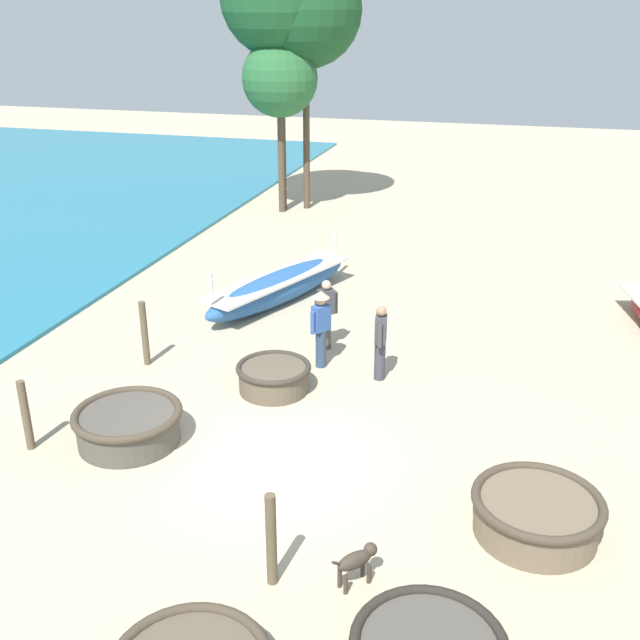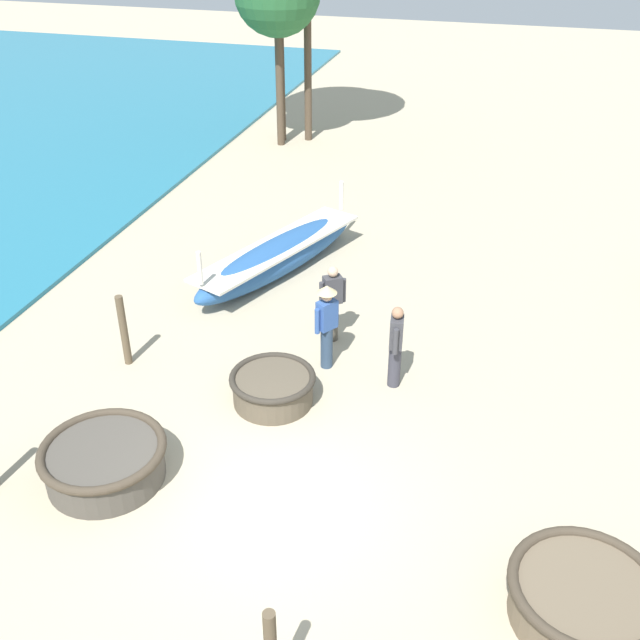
{
  "view_description": "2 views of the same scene",
  "coord_description": "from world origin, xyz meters",
  "px_view_note": "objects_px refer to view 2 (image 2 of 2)",
  "views": [
    {
      "loc": [
        3.58,
        -9.94,
        6.91
      ],
      "look_at": [
        -0.33,
        3.98,
        0.86
      ],
      "focal_mm": 42.0,
      "sensor_mm": 36.0,
      "label": 1
    },
    {
      "loc": [
        2.74,
        -7.32,
        7.8
      ],
      "look_at": [
        -0.24,
        3.3,
        1.12
      ],
      "focal_mm": 42.0,
      "sensor_mm": 36.0,
      "label": 2
    }
  ],
  "objects_px": {
    "coracle_nearest": "(273,387)",
    "fisherman_by_coracle": "(327,321)",
    "fisherman_with_hat": "(333,302)",
    "coracle_center": "(584,599)",
    "long_boat_ochre_hull": "(278,256)",
    "coracle_front_right": "(104,460)",
    "mooring_post_mid_beach": "(124,330)",
    "fisherman_crouching": "(396,345)"
  },
  "relations": [
    {
      "from": "coracle_center",
      "to": "coracle_front_right",
      "type": "distance_m",
      "value": 6.78
    },
    {
      "from": "coracle_front_right",
      "to": "long_boat_ochre_hull",
      "type": "bearing_deg",
      "value": 86.94
    },
    {
      "from": "fisherman_with_hat",
      "to": "fisherman_crouching",
      "type": "height_order",
      "value": "same"
    },
    {
      "from": "fisherman_with_hat",
      "to": "coracle_nearest",
      "type": "bearing_deg",
      "value": -102.04
    },
    {
      "from": "fisherman_by_coracle",
      "to": "mooring_post_mid_beach",
      "type": "height_order",
      "value": "fisherman_by_coracle"
    },
    {
      "from": "coracle_nearest",
      "to": "fisherman_by_coracle",
      "type": "xyz_separation_m",
      "value": [
        0.6,
        1.26,
        0.66
      ]
    },
    {
      "from": "coracle_front_right",
      "to": "coracle_nearest",
      "type": "height_order",
      "value": "coracle_front_right"
    },
    {
      "from": "coracle_center",
      "to": "fisherman_with_hat",
      "type": "distance_m",
      "value": 6.94
    },
    {
      "from": "fisherman_crouching",
      "to": "mooring_post_mid_beach",
      "type": "distance_m",
      "value": 4.86
    },
    {
      "from": "coracle_front_right",
      "to": "fisherman_with_hat",
      "type": "bearing_deg",
      "value": 64.01
    },
    {
      "from": "coracle_front_right",
      "to": "fisherman_by_coracle",
      "type": "bearing_deg",
      "value": 57.27
    },
    {
      "from": "fisherman_with_hat",
      "to": "fisherman_by_coracle",
      "type": "bearing_deg",
      "value": -81.59
    },
    {
      "from": "coracle_front_right",
      "to": "mooring_post_mid_beach",
      "type": "bearing_deg",
      "value": 112.16
    },
    {
      "from": "long_boat_ochre_hull",
      "to": "fisherman_crouching",
      "type": "bearing_deg",
      "value": -46.95
    },
    {
      "from": "long_boat_ochre_hull",
      "to": "fisherman_by_coracle",
      "type": "distance_m",
      "value": 3.89
    },
    {
      "from": "coracle_center",
      "to": "fisherman_by_coracle",
      "type": "distance_m",
      "value": 6.19
    },
    {
      "from": "mooring_post_mid_beach",
      "to": "coracle_nearest",
      "type": "bearing_deg",
      "value": -7.42
    },
    {
      "from": "coracle_center",
      "to": "mooring_post_mid_beach",
      "type": "distance_m",
      "value": 8.63
    },
    {
      "from": "mooring_post_mid_beach",
      "to": "fisherman_by_coracle",
      "type": "bearing_deg",
      "value": 14.02
    },
    {
      "from": "coracle_front_right",
      "to": "fisherman_crouching",
      "type": "bearing_deg",
      "value": 43.41
    },
    {
      "from": "coracle_front_right",
      "to": "mooring_post_mid_beach",
      "type": "height_order",
      "value": "mooring_post_mid_beach"
    },
    {
      "from": "fisherman_with_hat",
      "to": "coracle_center",
      "type": "bearing_deg",
      "value": -49.42
    },
    {
      "from": "fisherman_by_coracle",
      "to": "fisherman_with_hat",
      "type": "relative_size",
      "value": 1.06
    },
    {
      "from": "coracle_center",
      "to": "mooring_post_mid_beach",
      "type": "bearing_deg",
      "value": 156.31
    },
    {
      "from": "long_boat_ochre_hull",
      "to": "fisherman_crouching",
      "type": "xyz_separation_m",
      "value": [
        3.29,
        -3.53,
        0.43
      ]
    },
    {
      "from": "coracle_center",
      "to": "long_boat_ochre_hull",
      "type": "bearing_deg",
      "value": 129.85
    },
    {
      "from": "long_boat_ochre_hull",
      "to": "fisherman_crouching",
      "type": "distance_m",
      "value": 4.84
    },
    {
      "from": "fisherman_with_hat",
      "to": "long_boat_ochre_hull",
      "type": "bearing_deg",
      "value": 128.18
    },
    {
      "from": "long_boat_ochre_hull",
      "to": "fisherman_by_coracle",
      "type": "relative_size",
      "value": 3.1
    },
    {
      "from": "coracle_nearest",
      "to": "fisherman_with_hat",
      "type": "distance_m",
      "value": 2.28
    },
    {
      "from": "fisherman_by_coracle",
      "to": "mooring_post_mid_beach",
      "type": "relative_size",
      "value": 1.19
    },
    {
      "from": "fisherman_with_hat",
      "to": "mooring_post_mid_beach",
      "type": "bearing_deg",
      "value": -152.25
    },
    {
      "from": "fisherman_with_hat",
      "to": "mooring_post_mid_beach",
      "type": "relative_size",
      "value": 1.12
    },
    {
      "from": "coracle_nearest",
      "to": "fisherman_with_hat",
      "type": "relative_size",
      "value": 0.93
    },
    {
      "from": "coracle_front_right",
      "to": "coracle_nearest",
      "type": "xyz_separation_m",
      "value": [
        1.79,
        2.44,
        -0.04
      ]
    },
    {
      "from": "fisherman_by_coracle",
      "to": "coracle_center",
      "type": "bearing_deg",
      "value": -44.88
    },
    {
      "from": "fisherman_with_hat",
      "to": "coracle_front_right",
      "type": "bearing_deg",
      "value": -115.99
    },
    {
      "from": "coracle_front_right",
      "to": "long_boat_ochre_hull",
      "type": "xyz_separation_m",
      "value": [
        0.37,
        7.0,
        0.07
      ]
    },
    {
      "from": "coracle_nearest",
      "to": "fisherman_by_coracle",
      "type": "distance_m",
      "value": 1.55
    },
    {
      "from": "mooring_post_mid_beach",
      "to": "fisherman_with_hat",
      "type": "bearing_deg",
      "value": 27.75
    },
    {
      "from": "coracle_front_right",
      "to": "fisherman_by_coracle",
      "type": "xyz_separation_m",
      "value": [
        2.38,
        3.71,
        0.62
      ]
    },
    {
      "from": "fisherman_with_hat",
      "to": "fisherman_crouching",
      "type": "bearing_deg",
      "value": -38.84
    }
  ]
}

